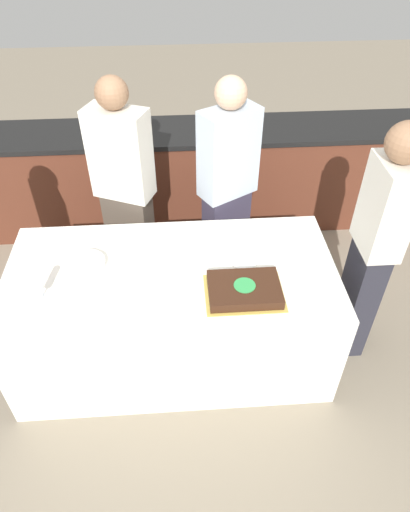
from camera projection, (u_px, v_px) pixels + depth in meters
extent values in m
plane|color=gray|center=(176.00, 350.00, 3.23)|extent=(14.00, 14.00, 0.00)
cube|color=#5B2D1E|center=(170.00, 180.00, 4.10)|extent=(4.40, 0.55, 0.88)
cube|color=black|center=(167.00, 132.00, 3.80)|extent=(4.40, 0.58, 0.04)
cube|color=white|center=(174.00, 314.00, 2.97)|extent=(1.99, 0.96, 0.77)
cube|color=gold|center=(244.00, 293.00, 2.57)|extent=(0.44, 0.32, 0.00)
cube|color=#381E11|center=(244.00, 289.00, 2.55)|extent=(0.40, 0.28, 0.06)
cylinder|color=green|center=(245.00, 285.00, 2.53)|extent=(0.12, 0.12, 0.00)
cylinder|color=white|center=(86.00, 264.00, 2.72)|extent=(0.23, 0.23, 0.04)
cylinder|color=white|center=(43.00, 297.00, 2.55)|extent=(0.06, 0.06, 0.00)
cylinder|color=white|center=(41.00, 293.00, 2.53)|extent=(0.01, 0.01, 0.06)
cylinder|color=white|center=(38.00, 282.00, 2.47)|extent=(0.05, 0.05, 0.11)
cylinder|color=white|center=(243.00, 259.00, 2.79)|extent=(0.19, 0.19, 0.00)
cylinder|color=white|center=(296.00, 264.00, 2.76)|extent=(0.19, 0.19, 0.00)
cube|color=#383347|center=(225.00, 239.00, 3.49)|extent=(0.36, 0.30, 0.85)
cube|color=silver|center=(229.00, 154.00, 3.01)|extent=(0.43, 0.37, 0.61)
sphere|color=#D8AD89|center=(231.00, 93.00, 2.75)|extent=(0.21, 0.21, 0.21)
cube|color=#282833|center=(357.00, 298.00, 3.00)|extent=(0.16, 0.28, 0.88)
cube|color=silver|center=(386.00, 208.00, 2.52)|extent=(0.20, 0.32, 0.57)
sphere|color=#936B4C|center=(407.00, 143.00, 2.26)|extent=(0.22, 0.22, 0.22)
cube|color=#4C4238|center=(132.00, 242.00, 3.45)|extent=(0.37, 0.28, 0.87)
cube|color=silver|center=(120.00, 154.00, 2.96)|extent=(0.44, 0.34, 0.61)
sphere|color=#936B4C|center=(112.00, 93.00, 2.69)|extent=(0.20, 0.20, 0.20)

